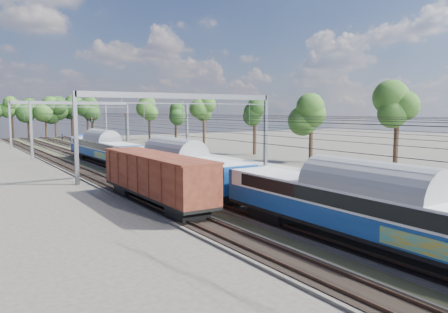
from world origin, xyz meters
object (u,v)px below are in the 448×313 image
freight_boxcar (155,176)px  signal_near (92,130)px  worker (62,137)px  emu_train (177,160)px  signal_far (126,124)px

freight_boxcar → signal_near: bearing=79.3°
worker → emu_train: bearing=-176.2°
freight_boxcar → signal_far: (22.36, 66.92, 1.86)m
emu_train → signal_near: 42.83m
emu_train → worker: size_ratio=36.66×
emu_train → signal_far: (17.86, 61.66, 1.47)m
freight_boxcar → signal_near: 48.70m
signal_far → freight_boxcar: bearing=-96.3°
signal_near → freight_boxcar: bearing=-123.6°
emu_train → signal_far: bearing=73.9°
emu_train → signal_near: signal_near is taller
signal_far → worker: bearing=151.9°
worker → freight_boxcar: bearing=-179.2°
signal_near → signal_far: size_ratio=0.91×
freight_boxcar → worker: size_ratio=8.12×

